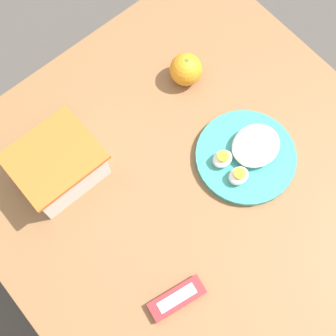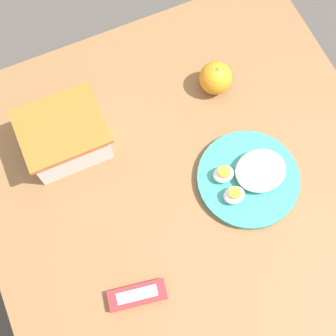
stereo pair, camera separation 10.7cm
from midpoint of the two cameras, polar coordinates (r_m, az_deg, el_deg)
The scene contains 6 objects.
ground_plane at distance 1.82m, azimuth 3.16°, elevation -9.38°, with size 10.00×10.00×0.00m, color #4C4742.
table at distance 1.21m, azimuth 4.70°, elevation -3.97°, with size 0.95×0.94×0.75m.
food_container at distance 1.09m, azimuth -9.69°, elevation 3.35°, with size 0.19×0.16×0.11m.
orange_fruit at distance 1.17m, azimuth 8.46°, elevation 10.48°, with size 0.08×0.08×0.08m.
rice_plate at distance 1.10m, azimuth 12.70°, elevation -1.46°, with size 0.24×0.24×0.05m.
candy_bar at distance 1.03m, azimuth -0.73°, elevation -15.66°, with size 0.13×0.06×0.02m.
Camera 2 is at (-0.18, -0.29, 1.79)m, focal length 50.00 mm.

